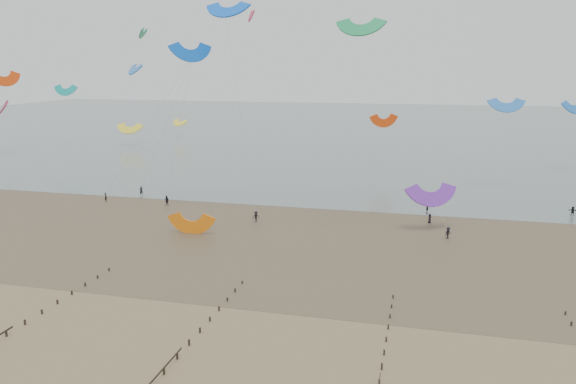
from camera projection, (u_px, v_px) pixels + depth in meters
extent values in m
plane|color=brown|center=(168.00, 323.00, 57.41)|extent=(500.00, 500.00, 0.00)
plane|color=#475654|center=(369.00, 126.00, 246.81)|extent=(500.00, 500.00, 0.00)
plane|color=#473A28|center=(264.00, 229.00, 90.55)|extent=(500.00, 500.00, 0.00)
ellipsoid|color=slate|center=(122.00, 245.00, 82.46)|extent=(23.60, 14.36, 0.01)
ellipsoid|color=slate|center=(340.00, 229.00, 90.58)|extent=(33.64, 18.32, 0.01)
ellipsoid|color=slate|center=(575.00, 262.00, 75.28)|extent=(19.65, 13.67, 0.01)
ellipsoid|color=slate|center=(66.00, 207.00, 104.66)|extent=(26.95, 14.22, 0.01)
cube|color=black|center=(6.00, 334.00, 54.55)|extent=(0.16, 0.16, 0.65)
cube|color=black|center=(25.00, 322.00, 57.04)|extent=(0.16, 0.16, 0.62)
cube|color=black|center=(42.00, 312.00, 59.54)|extent=(0.16, 0.16, 0.59)
cube|color=black|center=(57.00, 302.00, 62.03)|extent=(0.16, 0.16, 0.57)
cube|color=black|center=(72.00, 293.00, 64.53)|extent=(0.16, 0.16, 0.54)
cube|color=black|center=(85.00, 285.00, 67.03)|extent=(0.16, 0.16, 0.51)
cube|color=black|center=(98.00, 277.00, 69.52)|extent=(0.16, 0.16, 0.48)
cube|color=black|center=(109.00, 270.00, 72.02)|extent=(0.16, 0.16, 0.45)
cube|color=black|center=(164.00, 371.00, 47.84)|extent=(0.16, 0.16, 0.68)
cube|color=black|center=(177.00, 357.00, 50.33)|extent=(0.16, 0.16, 0.65)
cube|color=black|center=(189.00, 343.00, 52.83)|extent=(0.16, 0.16, 0.62)
cube|color=black|center=(200.00, 331.00, 55.32)|extent=(0.16, 0.16, 0.59)
cube|color=black|center=(210.00, 319.00, 57.82)|extent=(0.16, 0.16, 0.57)
cube|color=black|center=(219.00, 309.00, 60.31)|extent=(0.16, 0.16, 0.54)
cube|color=black|center=(227.00, 299.00, 62.81)|extent=(0.16, 0.16, 0.51)
cube|color=black|center=(235.00, 291.00, 65.30)|extent=(0.16, 0.16, 0.48)
cube|color=black|center=(242.00, 282.00, 67.80)|extent=(0.16, 0.16, 0.45)
cube|color=black|center=(379.00, 383.00, 46.12)|extent=(0.16, 0.16, 0.65)
cube|color=black|center=(382.00, 367.00, 48.61)|extent=(0.16, 0.16, 0.62)
cube|color=black|center=(384.00, 352.00, 51.11)|extent=(0.16, 0.16, 0.59)
cube|color=black|center=(386.00, 339.00, 53.60)|extent=(0.16, 0.16, 0.57)
cube|color=black|center=(388.00, 327.00, 56.10)|extent=(0.16, 0.16, 0.54)
cube|color=black|center=(390.00, 316.00, 58.59)|extent=(0.16, 0.16, 0.51)
cube|color=black|center=(392.00, 306.00, 61.09)|extent=(0.16, 0.16, 0.48)
cube|color=black|center=(393.00, 297.00, 63.58)|extent=(0.16, 0.16, 0.45)
cube|color=black|center=(571.00, 324.00, 56.87)|extent=(0.16, 0.16, 0.48)
cube|color=black|center=(565.00, 313.00, 59.37)|extent=(0.16, 0.16, 0.45)
imported|color=black|center=(106.00, 197.00, 108.87)|extent=(0.76, 0.72, 1.75)
imported|color=black|center=(430.00, 218.00, 93.96)|extent=(0.72, 0.90, 1.60)
imported|color=black|center=(427.00, 209.00, 99.78)|extent=(0.60, 1.07, 1.72)
imported|color=black|center=(141.00, 191.00, 114.21)|extent=(0.80, 0.79, 1.87)
imported|color=black|center=(573.00, 211.00, 98.66)|extent=(1.58, 0.71, 1.65)
imported|color=black|center=(167.00, 201.00, 105.85)|extent=(0.99, 0.82, 1.85)
imported|color=black|center=(448.00, 233.00, 85.41)|extent=(1.33, 1.31, 1.84)
imported|color=black|center=(256.00, 217.00, 94.55)|extent=(1.39, 1.22, 1.87)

